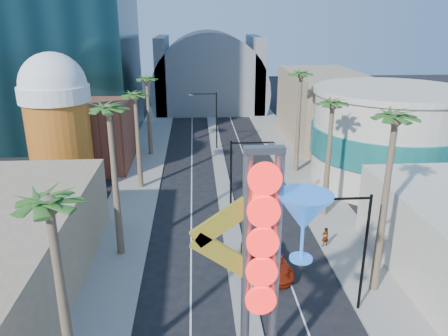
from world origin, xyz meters
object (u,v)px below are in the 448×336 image
(pedestrian_a, at_px, (325,237))
(neon_sign, at_px, (279,254))
(red_pickup, at_px, (267,260))
(pedestrian_b, at_px, (379,248))

(pedestrian_a, bearing_deg, neon_sign, 50.88)
(neon_sign, height_order, red_pickup, neon_sign)
(red_pickup, bearing_deg, neon_sign, -104.88)
(red_pickup, bearing_deg, pedestrian_b, -3.11)
(neon_sign, xyz_separation_m, pedestrian_b, (10.02, 10.76, -6.24))
(neon_sign, distance_m, pedestrian_b, 15.97)
(pedestrian_b, bearing_deg, red_pickup, 36.36)
(neon_sign, distance_m, red_pickup, 12.04)
(pedestrian_a, relative_size, pedestrian_b, 0.90)
(pedestrian_a, height_order, pedestrian_b, pedestrian_b)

